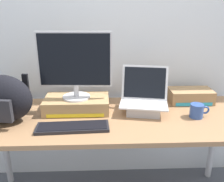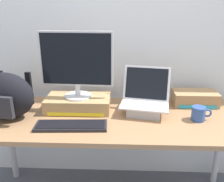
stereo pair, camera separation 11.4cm
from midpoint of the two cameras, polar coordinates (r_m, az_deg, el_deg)
back_wall at (r=1.92m, az=2.29°, el=15.26°), size 7.00×0.10×2.60m
desk at (r=1.67m, az=1.97°, el=-8.21°), size 1.86×0.69×0.74m
toner_box_yellow at (r=1.73m, az=-6.01°, el=-2.83°), size 0.45×0.25×0.10m
desktop_monitor at (r=1.64m, az=-6.37°, el=6.37°), size 0.49×0.19×0.45m
open_laptop at (r=1.69m, az=9.61°, el=-3.06°), size 0.36×0.30×0.31m
external_keyboard at (r=1.51m, az=-7.41°, el=-8.08°), size 0.44×0.15×0.02m
messenger_backpack at (r=1.69m, az=-21.84°, el=-1.07°), size 0.40×0.29×0.31m
coffee_mug at (r=1.68m, az=21.53°, el=-4.97°), size 0.13×0.09×0.09m
toner_box_cyan at (r=1.93m, az=20.42°, el=-1.59°), size 0.32×0.18×0.10m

